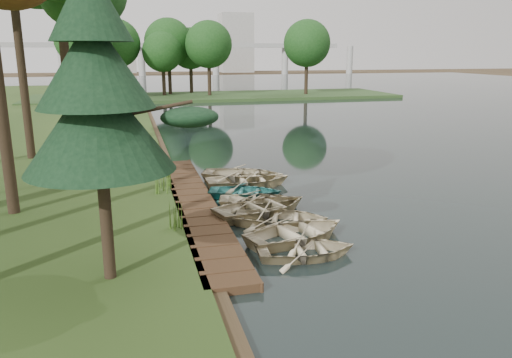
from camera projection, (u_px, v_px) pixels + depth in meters
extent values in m
plane|color=#3D2F1D|center=(233.00, 205.00, 20.99)|extent=(300.00, 300.00, 0.00)
cube|color=black|center=(502.00, 120.00, 46.92)|extent=(130.00, 200.00, 0.05)
cube|color=#3D2817|center=(195.00, 204.00, 20.57)|extent=(1.60, 16.00, 0.30)
cube|color=#2A451F|center=(217.00, 96.00, 69.80)|extent=(50.00, 14.00, 0.45)
cylinder|color=black|center=(36.00, 79.00, 63.59)|extent=(0.50, 0.50, 4.80)
sphere|color=#1B4617|center=(33.00, 50.00, 62.70)|extent=(5.60, 5.60, 5.60)
cylinder|color=black|center=(90.00, 79.00, 65.18)|extent=(0.50, 0.50, 4.80)
sphere|color=#1B4617|center=(88.00, 50.00, 64.29)|extent=(5.60, 5.60, 5.60)
cylinder|color=black|center=(142.00, 78.00, 66.77)|extent=(0.50, 0.50, 4.80)
sphere|color=#1B4617|center=(141.00, 50.00, 65.88)|extent=(5.60, 5.60, 5.60)
cylinder|color=black|center=(192.00, 78.00, 68.36)|extent=(0.50, 0.50, 4.80)
sphere|color=#1B4617|center=(191.00, 50.00, 67.47)|extent=(5.60, 5.60, 5.60)
cylinder|color=black|center=(240.00, 77.00, 69.94)|extent=(0.50, 0.50, 4.80)
sphere|color=#1B4617|center=(239.00, 51.00, 69.05)|extent=(5.60, 5.60, 5.60)
cylinder|color=black|center=(285.00, 76.00, 71.53)|extent=(0.50, 0.50, 4.80)
sphere|color=#1B4617|center=(285.00, 51.00, 70.64)|extent=(5.60, 5.60, 5.60)
cylinder|color=black|center=(328.00, 76.00, 73.12)|extent=(0.50, 0.50, 4.80)
sphere|color=#1B4617|center=(329.00, 51.00, 72.23)|extent=(5.60, 5.60, 5.60)
cube|color=#A5A5A0|center=(179.00, 45.00, 134.10)|extent=(90.00, 4.00, 1.20)
cylinder|color=#A5A5A0|center=(62.00, 61.00, 127.94)|extent=(1.80, 1.80, 8.00)
cylinder|color=#A5A5A0|center=(142.00, 61.00, 132.70)|extent=(1.80, 1.80, 8.00)
cylinder|color=#A5A5A0|center=(216.00, 60.00, 137.47)|extent=(1.80, 1.80, 8.00)
cylinder|color=#A5A5A0|center=(285.00, 60.00, 142.24)|extent=(1.80, 1.80, 8.00)
cylinder|color=#A5A5A0|center=(350.00, 60.00, 147.00)|extent=(1.80, 1.80, 8.00)
cube|color=#A5A5A0|center=(236.00, 43.00, 157.40)|extent=(10.00, 8.00, 18.00)
cube|color=#A5A5A0|center=(122.00, 53.00, 154.50)|extent=(8.00, 8.00, 12.00)
imported|color=#C8B991|center=(306.00, 247.00, 15.46)|extent=(3.28, 2.45, 0.65)
imported|color=#C8B991|center=(298.00, 230.00, 16.79)|extent=(4.41, 3.71, 0.78)
imported|color=#C8B991|center=(281.00, 216.00, 18.30)|extent=(4.15, 3.60, 0.72)
imported|color=#C8B991|center=(263.00, 205.00, 19.47)|extent=(4.70, 3.97, 0.83)
imported|color=#C8B991|center=(259.00, 198.00, 20.56)|extent=(3.79, 3.12, 0.68)
imported|color=#2D7D77|center=(245.00, 190.00, 21.83)|extent=(3.74, 3.16, 0.66)
imported|color=#C8B991|center=(248.00, 178.00, 23.51)|extent=(4.06, 2.93, 0.83)
imported|color=#C8B991|center=(243.00, 173.00, 24.62)|extent=(4.80, 4.18, 0.83)
imported|color=#C8B991|center=(109.00, 166.00, 25.00)|extent=(4.10, 3.26, 0.76)
cylinder|color=black|center=(68.00, 86.00, 22.97)|extent=(0.42, 0.42, 8.87)
cylinder|color=black|center=(21.00, 62.00, 27.54)|extent=(0.46, 0.46, 10.84)
cylinder|color=black|center=(106.00, 216.00, 13.15)|extent=(0.32, 0.32, 3.49)
cone|color=black|center=(98.00, 120.00, 12.52)|extent=(3.80, 3.80, 2.60)
cone|color=black|center=(94.00, 62.00, 12.17)|extent=(2.90, 2.90, 2.25)
cone|color=black|center=(89.00, 0.00, 11.82)|extent=(2.00, 2.00, 1.90)
cone|color=#3F661E|center=(177.00, 215.00, 17.18)|extent=(0.60, 0.60, 1.00)
cone|color=#3F661E|center=(161.00, 181.00, 21.66)|extent=(0.60, 0.60, 0.99)
cone|color=#3F661E|center=(165.00, 177.00, 22.46)|extent=(0.60, 0.60, 0.97)
cone|color=#3F661E|center=(156.00, 148.00, 28.94)|extent=(0.60, 0.60, 1.06)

